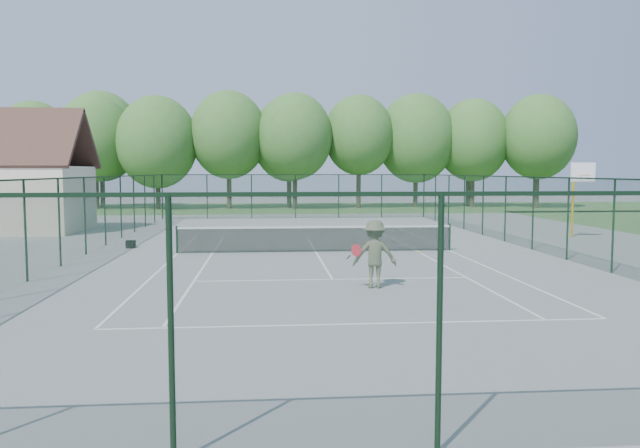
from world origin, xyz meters
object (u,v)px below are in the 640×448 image
Objects in this scene: basketball_goal at (578,185)px; tennis_net at (316,238)px; sports_bag_a at (131,244)px; tennis_player at (375,254)px.

tennis_net is at bearing -162.45° from basketball_goal.
basketball_goal is at bearing 6.01° from sports_bag_a.
basketball_goal reaches higher than tennis_player.
tennis_net is 3.04× the size of basketball_goal.
sports_bag_a is at bearing -174.51° from basketball_goal.
sports_bag_a is 0.17× the size of tennis_player.
basketball_goal is at bearing 44.80° from tennis_player.
tennis_player is at bearing -135.20° from basketball_goal.
sports_bag_a is (-20.79, -2.00, -2.41)m from basketball_goal.
tennis_net is 4.92× the size of tennis_player.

